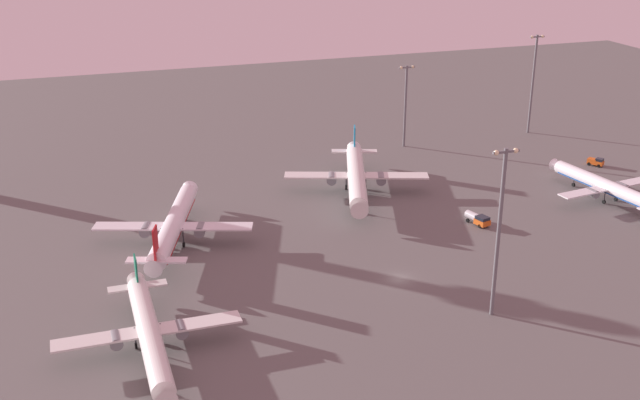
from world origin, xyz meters
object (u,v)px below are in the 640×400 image
object	(u,v)px
apron_light_east	(406,100)
apron_light_central	(499,224)
apron_light_west	(533,79)
airplane_far_stand	(173,225)
fuel_truck	(478,219)
airplane_mid_apron	(149,332)
baggage_tractor	(596,162)
airplane_taxiway_distant	(356,176)
airplane_near_gate	(606,186)

from	to	relation	value
apron_light_east	apron_light_central	world-z (taller)	apron_light_central
apron_light_east	apron_light_west	bearing A→B (deg)	0.91
apron_light_west	airplane_far_stand	bearing A→B (deg)	-157.69
airplane_far_stand	fuel_truck	xyz separation A→B (m)	(65.70, -11.46, -2.79)
airplane_far_stand	fuel_truck	size ratio (longest dim) A/B	6.28
airplane_far_stand	apron_light_central	xyz separation A→B (m)	(48.01, -47.92, 13.00)
airplane_mid_apron	apron_light_east	xyz separation A→B (m)	(84.53, 88.33, 9.99)
baggage_tractor	airplane_far_stand	bearing A→B (deg)	-26.23
airplane_mid_apron	apron_light_central	distance (m)	60.20
airplane_far_stand	airplane_taxiway_distant	size ratio (longest dim) A/B	0.94
apron_light_east	apron_light_west	distance (m)	42.41
baggage_tractor	fuel_truck	xyz separation A→B (m)	(-50.54, -25.67, 0.19)
apron_light_east	airplane_far_stand	bearing A→B (deg)	-147.58
airplane_near_gate	apron_light_central	world-z (taller)	apron_light_central
airplane_taxiway_distant	fuel_truck	xyz separation A→B (m)	(18.54, -27.24, -3.06)
airplane_taxiway_distant	apron_light_east	size ratio (longest dim) A/B	1.85
airplane_mid_apron	apron_light_west	world-z (taller)	apron_light_west
airplane_near_gate	fuel_truck	world-z (taller)	airplane_near_gate
fuel_truck	apron_light_east	size ratio (longest dim) A/B	0.28
apron_light_east	airplane_mid_apron	bearing A→B (deg)	-133.74
airplane_near_gate	baggage_tractor	world-z (taller)	airplane_near_gate
airplane_mid_apron	airplane_taxiway_distant	distance (m)	80.91
airplane_near_gate	apron_light_central	xyz separation A→B (m)	(-54.08, -39.83, 13.66)
baggage_tractor	airplane_mid_apron	bearing A→B (deg)	-9.55
airplane_taxiway_distant	apron_light_east	distance (m)	42.47
airplane_mid_apron	airplane_taxiway_distant	bearing A→B (deg)	-135.09
apron_light_east	apron_light_west	world-z (taller)	apron_light_west
airplane_near_gate	airplane_taxiway_distant	xyz separation A→B (m)	(-54.94, 23.87, 0.93)
airplane_near_gate	airplane_far_stand	xyz separation A→B (m)	(-102.09, 8.09, 0.66)
airplane_far_stand	apron_light_central	bearing A→B (deg)	-26.02
airplane_mid_apron	apron_light_west	bearing A→B (deg)	-144.79
airplane_near_gate	airplane_taxiway_distant	size ratio (longest dim) A/B	0.81
airplane_mid_apron	airplane_near_gate	size ratio (longest dim) A/B	1.07
airplane_near_gate	airplane_far_stand	world-z (taller)	airplane_far_stand
airplane_near_gate	apron_light_west	world-z (taller)	apron_light_west
airplane_mid_apron	baggage_tractor	bearing A→B (deg)	-156.21
airplane_mid_apron	apron_light_west	size ratio (longest dim) A/B	1.28
apron_light_east	apron_light_west	xyz separation A→B (m)	(42.28, 0.67, 3.18)
airplane_near_gate	baggage_tractor	size ratio (longest dim) A/B	7.93
airplane_mid_apron	apron_light_central	xyz separation A→B (m)	(58.31, -6.74, 13.41)
airplane_mid_apron	apron_light_central	size ratio (longest dim) A/B	1.26
airplane_mid_apron	airplane_taxiway_distant	xyz separation A→B (m)	(57.45, 56.96, 0.67)
apron_light_central	apron_light_west	bearing A→B (deg)	54.41
apron_light_east	fuel_truck	bearing A→B (deg)	-98.29
airplane_mid_apron	apron_light_west	xyz separation A→B (m)	(126.81, 89.00, 13.17)
fuel_truck	apron_light_east	world-z (taller)	apron_light_east
airplane_near_gate	airplane_mid_apron	bearing A→B (deg)	-171.26
baggage_tractor	apron_light_east	distance (m)	54.84
airplane_near_gate	baggage_tractor	xyz separation A→B (m)	(14.15, 22.30, -2.31)
airplane_far_stand	fuel_truck	world-z (taller)	airplane_far_stand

